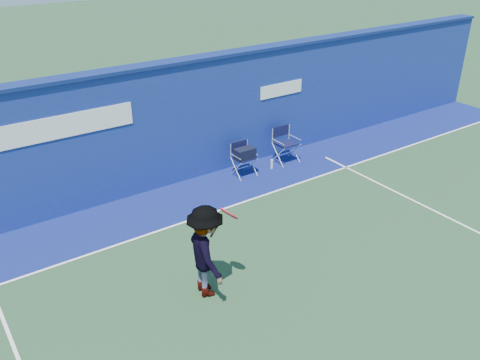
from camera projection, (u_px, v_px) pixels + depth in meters
ground at (294, 291)px, 9.15m from camera, size 80.00×80.00×0.00m
stadium_wall at (159, 126)px, 12.27m from camera, size 24.00×0.50×3.08m
out_of_bounds_strip at (184, 200)px, 12.16m from camera, size 24.00×1.80×0.01m
court_lines at (274, 274)px, 9.59m from camera, size 24.00×12.00×0.01m
directors_chair_left at (244, 162)px, 13.22m from camera, size 0.53×0.49×0.89m
directors_chair_right at (286, 151)px, 14.01m from camera, size 0.59×0.53×0.98m
water_bottle at (272, 164)px, 13.67m from camera, size 0.07×0.07×0.26m
tennis_player at (206, 251)px, 8.75m from camera, size 0.99×1.22×1.74m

